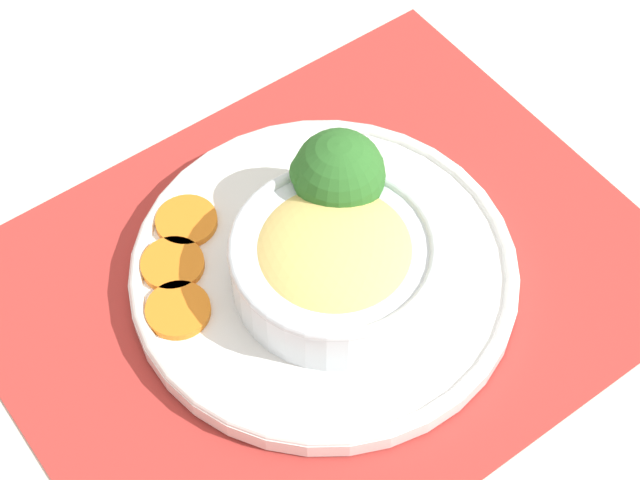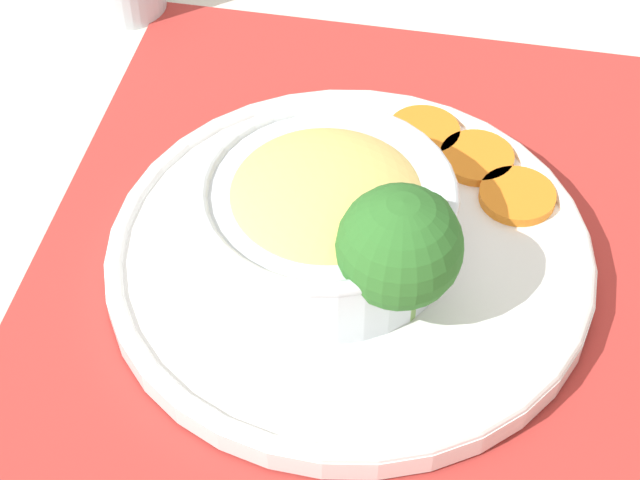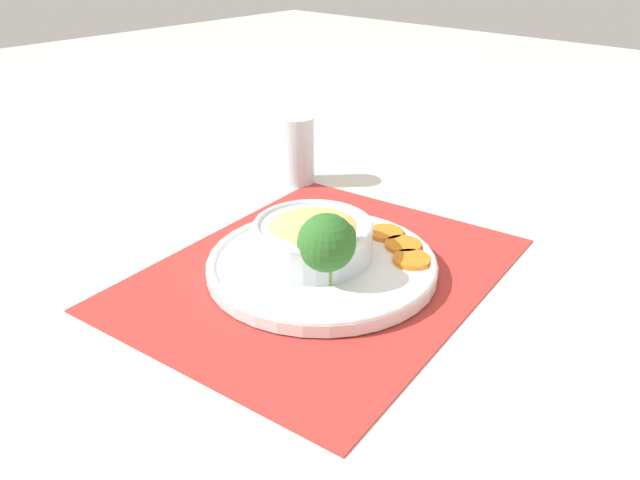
{
  "view_description": "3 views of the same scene",
  "coord_description": "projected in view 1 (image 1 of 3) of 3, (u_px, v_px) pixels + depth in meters",
  "views": [
    {
      "loc": [
        -0.23,
        -0.4,
        0.71
      ],
      "look_at": [
        0.0,
        0.01,
        0.04
      ],
      "focal_mm": 60.0,
      "sensor_mm": 36.0,
      "label": 1
    },
    {
      "loc": [
        0.42,
        0.12,
        0.52
      ],
      "look_at": [
        0.01,
        -0.02,
        0.04
      ],
      "focal_mm": 60.0,
      "sensor_mm": 36.0,
      "label": 2
    },
    {
      "loc": [
        0.54,
        0.48,
        0.42
      ],
      "look_at": [
        -0.01,
        -0.01,
        0.04
      ],
      "focal_mm": 35.0,
      "sensor_mm": 36.0,
      "label": 3
    }
  ],
  "objects": [
    {
      "name": "ground_plane",
      "position": [
        324.0,
        281.0,
        0.85
      ],
      "size": [
        4.0,
        4.0,
        0.0
      ],
      "primitive_type": "plane",
      "color": "beige"
    },
    {
      "name": "placemat",
      "position": [
        324.0,
        280.0,
        0.85
      ],
      "size": [
        0.55,
        0.46,
        0.0
      ],
      "color": "#B2332D",
      "rests_on": "ground_plane"
    },
    {
      "name": "plate",
      "position": [
        324.0,
        270.0,
        0.83
      ],
      "size": [
        0.3,
        0.3,
        0.02
      ],
      "color": "white",
      "rests_on": "placemat"
    },
    {
      "name": "bowl",
      "position": [
        334.0,
        260.0,
        0.8
      ],
      "size": [
        0.16,
        0.16,
        0.06
      ],
      "color": "silver",
      "rests_on": "plate"
    },
    {
      "name": "broccoli_floret",
      "position": [
        338.0,
        176.0,
        0.82
      ],
      "size": [
        0.07,
        0.07,
        0.09
      ],
      "color": "#759E51",
      "rests_on": "plate"
    },
    {
      "name": "carrot_slice_near",
      "position": [
        186.0,
        221.0,
        0.85
      ],
      "size": [
        0.05,
        0.05,
        0.01
      ],
      "color": "orange",
      "rests_on": "plate"
    },
    {
      "name": "carrot_slice_middle",
      "position": [
        173.0,
        264.0,
        0.83
      ],
      "size": [
        0.05,
        0.05,
        0.01
      ],
      "color": "orange",
      "rests_on": "plate"
    },
    {
      "name": "carrot_slice_far",
      "position": [
        178.0,
        310.0,
        0.8
      ],
      "size": [
        0.05,
        0.05,
        0.01
      ],
      "color": "orange",
      "rests_on": "plate"
    }
  ]
}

